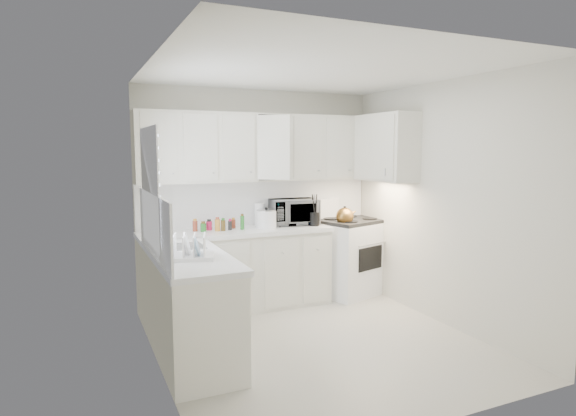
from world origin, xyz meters
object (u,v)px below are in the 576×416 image
tea_kettle (345,215)px  dish_rack (188,245)px  stove (350,246)px  rice_cooker (266,217)px  microwave (294,209)px  utensil_crock (314,210)px

tea_kettle → dish_rack: 2.46m
stove → rice_cooker: 1.25m
microwave → rice_cooker: microwave is taller
dish_rack → stove: bearing=44.2°
stove → utensil_crock: utensil_crock is taller
rice_cooker → stove: bearing=-19.8°
rice_cooker → utensil_crock: utensil_crock is taller
tea_kettle → microwave: microwave is taller
stove → rice_cooker: bearing=162.4°
stove → microwave: 0.93m
stove → tea_kettle: bearing=-155.8°
microwave → stove: bearing=-0.7°
tea_kettle → dish_rack: bearing=-139.8°
stove → dish_rack: stove is taller
rice_cooker → microwave: bearing=-7.0°
tea_kettle → dish_rack: (-2.20, -1.10, 0.00)m
tea_kettle → rice_cooker: size_ratio=1.12×
utensil_crock → dish_rack: 2.14m
tea_kettle → utensil_crock: utensil_crock is taller
stove → utensil_crock: (-0.58, -0.11, 0.52)m
microwave → utensil_crock: (0.19, -0.20, 0.01)m
microwave → dish_rack: size_ratio=1.34×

